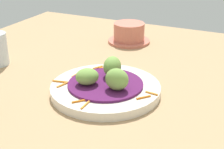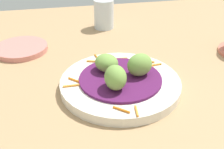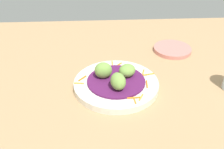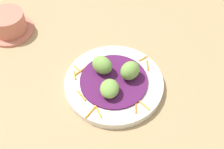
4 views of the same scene
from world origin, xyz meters
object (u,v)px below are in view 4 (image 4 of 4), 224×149
at_px(guac_scoop_left, 110,89).
at_px(main_plate, 114,84).
at_px(guac_scoop_center, 130,71).
at_px(guac_scoop_right, 102,65).
at_px(terracotta_bowl, 9,24).

bearing_deg(guac_scoop_left, main_plate, -56.66).
relative_size(guac_scoop_left, guac_scoop_center, 1.01).
height_order(guac_scoop_left, guac_scoop_center, guac_scoop_center).
distance_m(guac_scoop_right, terracotta_bowl, 0.32).
relative_size(main_plate, guac_scoop_right, 4.64).
bearing_deg(main_plate, guac_scoop_left, 123.34).
height_order(guac_scoop_center, terracotta_bowl, guac_scoop_center).
xyz_separation_m(main_plate, guac_scoop_center, (-0.02, -0.04, 0.04)).
distance_m(main_plate, guac_scoop_center, 0.06).
distance_m(guac_scoop_center, terracotta_bowl, 0.39).
bearing_deg(guac_scoop_left, terracotta_bowl, 8.60).
xyz_separation_m(guac_scoop_center, guac_scoop_right, (0.06, 0.04, -0.00)).
bearing_deg(terracotta_bowl, guac_scoop_left, -171.40).
bearing_deg(guac_scoop_center, terracotta_bowl, 18.94).
height_order(main_plate, guac_scoop_right, guac_scoop_right).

